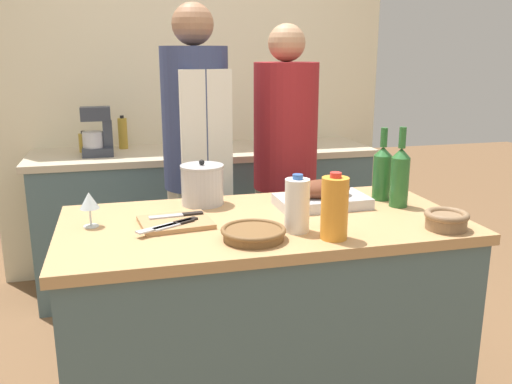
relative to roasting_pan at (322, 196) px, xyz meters
name	(u,v)px	position (x,y,z in m)	size (l,w,h in m)	color
kitchen_island	(263,322)	(-0.28, -0.11, -0.49)	(1.54, 0.77, 0.89)	#4C666B
back_counter	(206,217)	(-0.28, 1.36, -0.48)	(2.16, 0.60, 0.91)	#4C666B
back_wall	(195,88)	(-0.28, 1.71, 0.34)	(2.66, 0.10, 2.55)	beige
roasting_pan	(322,196)	(0.00, 0.00, 0.00)	(0.38, 0.22, 0.11)	#BCBCC1
wicker_basket	(253,233)	(-0.38, -0.33, -0.02)	(0.23, 0.23, 0.04)	brown
cutting_board	(176,222)	(-0.62, -0.09, -0.04)	(0.28, 0.25, 0.02)	#AD7F51
stock_pot	(202,185)	(-0.48, 0.16, 0.04)	(0.18, 0.18, 0.19)	#B7B7BC
mixing_bowl	(446,219)	(0.33, -0.39, -0.01)	(0.16, 0.16, 0.07)	#846647
juice_jug	(335,208)	(-0.10, -0.39, 0.07)	(0.09, 0.09, 0.24)	orange
milk_jug	(297,205)	(-0.20, -0.28, 0.05)	(0.09, 0.09, 0.21)	white
wine_bottle_green	(382,172)	(0.29, 0.04, 0.08)	(0.08, 0.08, 0.32)	#28662D
wine_bottle_dark	(400,176)	(0.31, -0.07, 0.09)	(0.08, 0.08, 0.33)	#28662D
wine_glass_left	(89,202)	(-0.93, -0.04, 0.05)	(0.07, 0.07, 0.13)	silver
knife_chef	(170,225)	(-0.65, -0.16, -0.02)	(0.24, 0.15, 0.01)	#B7B7BC
knife_paring	(178,215)	(-0.61, -0.04, -0.02)	(0.21, 0.05, 0.01)	#B7B7BC
knife_bread	(175,224)	(-0.63, -0.16, -0.02)	(0.16, 0.11, 0.01)	#B7B7BC
stand_mixer	(97,136)	(-0.93, 1.29, 0.10)	(0.18, 0.14, 0.29)	#333842
condiment_bottle_tall	(84,143)	(-1.02, 1.45, 0.04)	(0.06, 0.06, 0.13)	#B28E2D
condiment_bottle_short	(262,132)	(0.12, 1.41, 0.07)	(0.05, 0.05, 0.20)	maroon
condiment_bottle_extra	(123,133)	(-0.78, 1.52, 0.08)	(0.06, 0.06, 0.21)	#B28E2D
person_cook_aproned	(197,161)	(-0.43, 0.65, 0.04)	(0.33, 0.36, 1.75)	beige
person_cook_guest	(285,166)	(0.06, 0.70, -0.01)	(0.34, 0.34, 1.66)	beige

